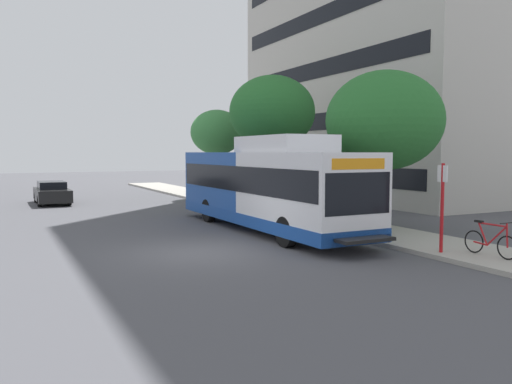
# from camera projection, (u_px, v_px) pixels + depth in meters

# --- Properties ---
(ground_plane) EXTENTS (120.00, 120.00, 0.00)m
(ground_plane) POSITION_uv_depth(u_px,v_px,m) (138.00, 221.00, 22.86)
(ground_plane) COLOR #4C4C51
(sidewalk_curb) EXTENTS (3.00, 56.00, 0.14)m
(sidewalk_curb) POSITION_uv_depth(u_px,v_px,m) (297.00, 216.00, 24.22)
(sidewalk_curb) COLOR #A8A399
(sidewalk_curb) RESTS_ON ground
(transit_bus) EXTENTS (2.58, 12.25, 3.65)m
(transit_bus) POSITION_uv_depth(u_px,v_px,m) (266.00, 187.00, 20.09)
(transit_bus) COLOR white
(transit_bus) RESTS_ON ground
(bus_stop_sign_pole) EXTENTS (0.10, 0.36, 2.60)m
(bus_stop_sign_pole) POSITION_uv_depth(u_px,v_px,m) (442.00, 201.00, 14.91)
(bus_stop_sign_pole) COLOR red
(bus_stop_sign_pole) RESTS_ON sidewalk_curb
(bicycle_parked) EXTENTS (0.52, 1.76, 1.02)m
(bicycle_parked) POSITION_uv_depth(u_px,v_px,m) (490.00, 241.00, 14.43)
(bicycle_parked) COLOR black
(bicycle_parked) RESTS_ON sidewalk_curb
(street_tree_near_stop) EXTENTS (4.56, 4.56, 6.09)m
(street_tree_near_stop) POSITION_uv_depth(u_px,v_px,m) (384.00, 121.00, 20.07)
(street_tree_near_stop) COLOR #4C3823
(street_tree_near_stop) RESTS_ON sidewalk_curb
(street_tree_mid_block) EXTENTS (4.65, 4.65, 7.06)m
(street_tree_mid_block) POSITION_uv_depth(u_px,v_px,m) (272.00, 112.00, 27.85)
(street_tree_mid_block) COLOR #4C3823
(street_tree_mid_block) RESTS_ON sidewalk_curb
(street_tree_far_block) EXTENTS (3.50, 3.50, 5.74)m
(street_tree_far_block) POSITION_uv_depth(u_px,v_px,m) (217.00, 132.00, 34.31)
(street_tree_far_block) COLOR #4C3823
(street_tree_far_block) RESTS_ON sidewalk_curb
(parked_car_far_lane) EXTENTS (1.80, 4.50, 1.33)m
(parked_car_far_lane) POSITION_uv_depth(u_px,v_px,m) (52.00, 193.00, 30.49)
(parked_car_far_lane) COLOR black
(parked_car_far_lane) RESTS_ON ground
(lattice_comm_tower) EXTENTS (1.10, 1.10, 25.31)m
(lattice_comm_tower) POSITION_uv_depth(u_px,v_px,m) (296.00, 102.00, 53.81)
(lattice_comm_tower) COLOR #B7B7BC
(lattice_comm_tower) RESTS_ON ground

